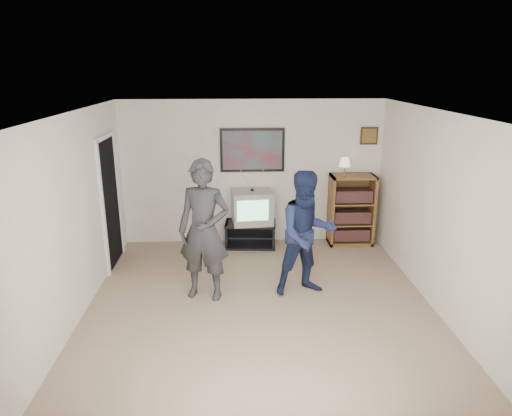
{
  "coord_description": "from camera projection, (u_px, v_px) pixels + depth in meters",
  "views": [
    {
      "loc": [
        -0.31,
        -5.23,
        3.0
      ],
      "look_at": [
        -0.02,
        0.75,
        1.15
      ],
      "focal_mm": 32.0,
      "sensor_mm": 36.0,
      "label": 1
    }
  ],
  "objects": [
    {
      "name": "room_shell",
      "position": [
        259.0,
        210.0,
        5.85
      ],
      "size": [
        4.51,
        5.0,
        2.51
      ],
      "color": "#957B5E",
      "rests_on": "ground"
    },
    {
      "name": "media_stand",
      "position": [
        250.0,
        234.0,
        7.95
      ],
      "size": [
        0.9,
        0.54,
        0.43
      ],
      "rotation": [
        0.0,
        0.0,
        -0.07
      ],
      "color": "black",
      "rests_on": "room_shell"
    },
    {
      "name": "crt_television",
      "position": [
        252.0,
        207.0,
        7.8
      ],
      "size": [
        0.72,
        0.63,
        0.57
      ],
      "primitive_type": null,
      "rotation": [
        0.0,
        0.0,
        0.09
      ],
      "color": "#999A95",
      "rests_on": "media_stand"
    },
    {
      "name": "bookshelf",
      "position": [
        351.0,
        210.0,
        7.96
      ],
      "size": [
        0.75,
        0.43,
        1.24
      ],
      "primitive_type": null,
      "color": "brown",
      "rests_on": "room_shell"
    },
    {
      "name": "table_lamp",
      "position": [
        345.0,
        167.0,
        7.69
      ],
      "size": [
        0.2,
        0.2,
        0.31
      ],
      "primitive_type": null,
      "color": "beige",
      "rests_on": "bookshelf"
    },
    {
      "name": "person_tall",
      "position": [
        204.0,
        231.0,
        5.98
      ],
      "size": [
        0.78,
        0.61,
        1.9
      ],
      "primitive_type": "imported",
      "rotation": [
        0.0,
        0.0,
        -0.24
      ],
      "color": "#2B2A2D",
      "rests_on": "room_shell"
    },
    {
      "name": "person_short",
      "position": [
        307.0,
        234.0,
        6.12
      ],
      "size": [
        0.96,
        0.82,
        1.72
      ],
      "primitive_type": "imported",
      "rotation": [
        0.0,
        0.0,
        0.22
      ],
      "color": "#172041",
      "rests_on": "room_shell"
    },
    {
      "name": "controller_left",
      "position": [
        204.0,
        210.0,
        6.07
      ],
      "size": [
        0.05,
        0.11,
        0.03
      ],
      "primitive_type": "cube",
      "rotation": [
        0.0,
        0.0,
        -0.14
      ],
      "color": "white",
      "rests_on": "person_tall"
    },
    {
      "name": "controller_right",
      "position": [
        301.0,
        218.0,
        6.33
      ],
      "size": [
        0.09,
        0.13,
        0.04
      ],
      "primitive_type": "cube",
      "rotation": [
        0.0,
        0.0,
        0.42
      ],
      "color": "white",
      "rests_on": "person_short"
    },
    {
      "name": "poster",
      "position": [
        252.0,
        150.0,
        7.76
      ],
      "size": [
        1.1,
        0.03,
        0.75
      ],
      "primitive_type": "cube",
      "color": "black",
      "rests_on": "room_shell"
    },
    {
      "name": "air_vent",
      "position": [
        220.0,
        133.0,
        7.65
      ],
      "size": [
        0.28,
        0.02,
        0.14
      ],
      "primitive_type": "cube",
      "color": "white",
      "rests_on": "room_shell"
    },
    {
      "name": "small_picture",
      "position": [
        369.0,
        136.0,
        7.79
      ],
      "size": [
        0.3,
        0.03,
        0.3
      ],
      "primitive_type": "cube",
      "color": "#321D10",
      "rests_on": "room_shell"
    },
    {
      "name": "doorway",
      "position": [
        110.0,
        203.0,
        7.02
      ],
      "size": [
        0.03,
        0.85,
        2.0
      ],
      "primitive_type": "cube",
      "color": "black",
      "rests_on": "room_shell"
    }
  ]
}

